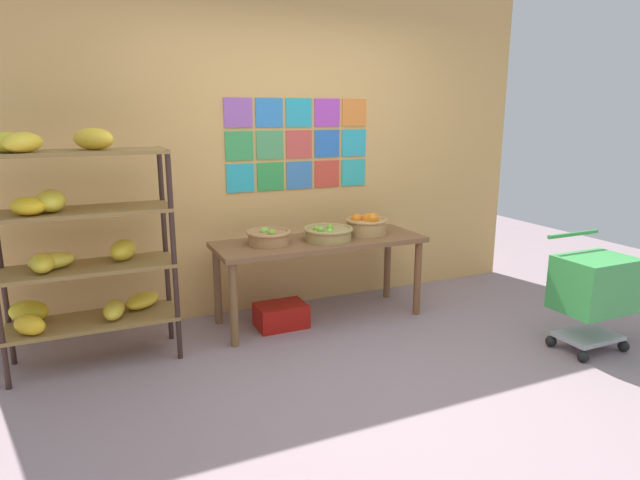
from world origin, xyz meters
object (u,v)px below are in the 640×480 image
at_px(fruit_basket_back_left, 269,236).
at_px(shopping_cart, 594,288).
at_px(produce_crate_under_table, 281,315).
at_px(fruit_basket_left, 367,224).
at_px(display_table, 320,249).
at_px(fruit_basket_back_right, 328,233).
at_px(banana_shelf_unit, 75,240).

xyz_separation_m(fruit_basket_back_left, shopping_cart, (1.94, -1.36, -0.27)).
bearing_deg(fruit_basket_back_left, shopping_cart, -35.03).
bearing_deg(produce_crate_under_table, fruit_basket_left, 3.93).
distance_m(display_table, fruit_basket_back_right, 0.16).
relative_size(fruit_basket_back_left, fruit_basket_back_right, 0.87).
height_order(display_table, fruit_basket_back_left, fruit_basket_back_left).
bearing_deg(shopping_cart, fruit_basket_back_left, 151.81).
relative_size(fruit_basket_back_left, produce_crate_under_table, 0.88).
relative_size(banana_shelf_unit, shopping_cart, 1.92).
bearing_deg(shopping_cart, fruit_basket_left, 135.14).
bearing_deg(fruit_basket_back_left, produce_crate_under_table, -37.91).
distance_m(display_table, shopping_cart, 2.03).
bearing_deg(fruit_basket_left, shopping_cart, -51.70).
distance_m(fruit_basket_back_right, shopping_cart, 1.97).
bearing_deg(fruit_basket_back_right, fruit_basket_left, 10.90).
xyz_separation_m(banana_shelf_unit, fruit_basket_back_left, (1.36, 0.12, -0.13)).
xyz_separation_m(fruit_basket_back_left, produce_crate_under_table, (0.07, -0.05, -0.64)).
bearing_deg(display_table, fruit_basket_back_left, 176.71).
relative_size(display_table, fruit_basket_back_left, 4.94).
bearing_deg(fruit_basket_back_left, fruit_basket_left, -0.01).
relative_size(display_table, shopping_cart, 2.07).
bearing_deg(fruit_basket_left, fruit_basket_back_left, 179.99).
relative_size(banana_shelf_unit, fruit_basket_left, 4.44).
xyz_separation_m(banana_shelf_unit, produce_crate_under_table, (1.43, 0.07, -0.77)).
distance_m(fruit_basket_back_left, shopping_cart, 2.39).
bearing_deg(fruit_basket_back_right, fruit_basket_back_left, 170.91).
relative_size(display_table, fruit_basket_back_right, 4.30).
distance_m(produce_crate_under_table, shopping_cart, 2.31).
bearing_deg(fruit_basket_left, display_table, -176.88).
bearing_deg(display_table, fruit_basket_back_right, -45.51).
relative_size(fruit_basket_back_right, shopping_cart, 0.48).
height_order(fruit_basket_back_right, shopping_cart, shopping_cart).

